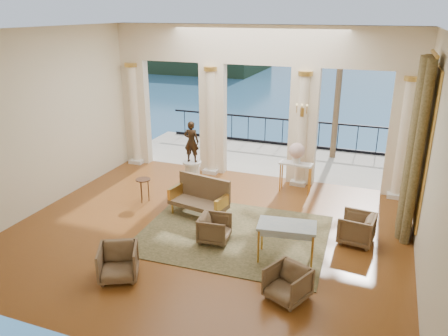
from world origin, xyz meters
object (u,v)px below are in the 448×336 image
at_px(armchair_a, 118,261).
at_px(armchair_b, 288,282).
at_px(pedestal, 192,179).
at_px(armchair_c, 357,227).
at_px(armchair_d, 215,227).
at_px(game_table, 287,228).
at_px(console_table, 296,168).
at_px(settee, 201,197).
at_px(statue, 191,142).
at_px(side_table, 143,182).

relative_size(armchair_a, armchair_b, 1.08).
bearing_deg(pedestal, armchair_c, -13.99).
distance_m(armchair_d, pedestal, 2.65).
height_order(armchair_c, pedestal, pedestal).
height_order(armchair_a, pedestal, pedestal).
bearing_deg(armchair_b, game_table, 128.42).
bearing_deg(game_table, console_table, 91.02).
bearing_deg(pedestal, settee, -56.02).
relative_size(armchair_b, settee, 0.44).
distance_m(armchair_d, console_table, 3.60).
relative_size(armchair_a, pedestal, 0.74).
height_order(armchair_a, armchair_c, armchair_c).
relative_size(armchair_b, statue, 0.61).
relative_size(armchair_d, statue, 0.59).
bearing_deg(pedestal, statue, 0.00).
distance_m(armchair_a, armchair_d, 2.31).
bearing_deg(pedestal, armchair_a, -85.47).
xyz_separation_m(armchair_d, game_table, (1.66, -0.20, 0.39)).
height_order(armchair_d, statue, statue).
bearing_deg(game_table, armchair_b, -83.78).
relative_size(armchair_c, console_table, 0.80).
relative_size(settee, pedestal, 1.57).
height_order(armchair_b, side_table, armchair_b).
bearing_deg(armchair_b, console_table, 124.60).
relative_size(armchair_b, pedestal, 0.69).
bearing_deg(game_table, armchair_a, -156.09).
xyz_separation_m(armchair_a, armchair_b, (3.18, 0.50, -0.03)).
distance_m(armchair_a, side_table, 3.59).
distance_m(armchair_d, settee, 1.41).
height_order(armchair_b, armchair_c, armchair_c).
relative_size(pedestal, statue, 0.89).
xyz_separation_m(settee, pedestal, (-0.70, 1.04, -0.01)).
relative_size(armchair_c, side_table, 1.17).
bearing_deg(armchair_d, pedestal, 28.89).
bearing_deg(console_table, armchair_a, -109.48).
bearing_deg(console_table, pedestal, -150.92).
bearing_deg(settee, side_table, -176.46).
bearing_deg(pedestal, armchair_d, -54.83).
bearing_deg(armchair_a, game_table, 4.94).
xyz_separation_m(armchair_a, settee, (0.37, 3.10, 0.12)).
bearing_deg(armchair_c, armchair_d, -64.04).
relative_size(game_table, statue, 1.11).
bearing_deg(game_table, settee, 143.90).
xyz_separation_m(armchair_a, armchair_c, (4.15, 3.02, 0.00)).
xyz_separation_m(settee, side_table, (-1.76, 0.21, 0.06)).
relative_size(armchair_c, armchair_d, 1.12).
xyz_separation_m(armchair_d, console_table, (1.08, 3.41, 0.38)).
xyz_separation_m(armchair_b, game_table, (-0.32, 1.28, 0.38)).
relative_size(game_table, side_table, 1.96).
relative_size(armchair_a, statue, 0.66).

